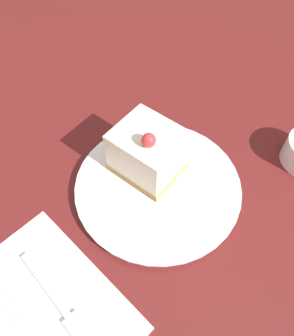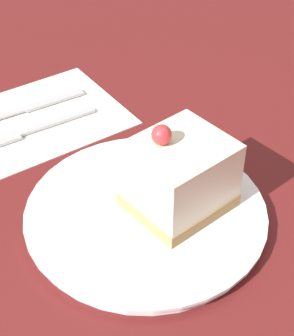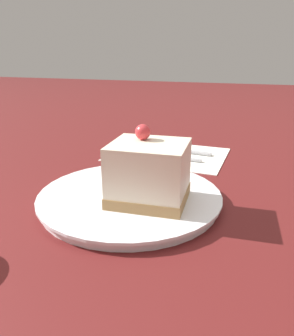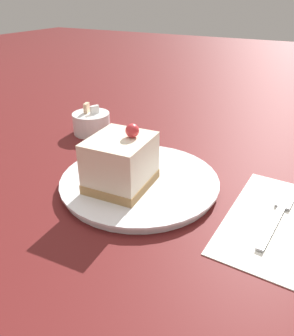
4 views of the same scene
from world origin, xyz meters
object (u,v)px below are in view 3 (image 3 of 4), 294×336
Objects in this scene: fork at (158,155)px; knife at (179,150)px; plate at (131,196)px; cake_slice at (149,172)px.

fork is 0.89× the size of knife.
plate is 1.49× the size of knife.
fork is (0.24, 0.06, -0.05)m from cake_slice.
cake_slice is (-0.02, -0.03, 0.05)m from plate.
cake_slice is at bearing -169.83° from knife.
cake_slice reaches higher than fork.
fork is at bearing 6.19° from plate.
knife is (0.28, 0.02, -0.05)m from cake_slice.
knife is (0.05, -0.03, 0.00)m from fork.
fork and knife have the same top height.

